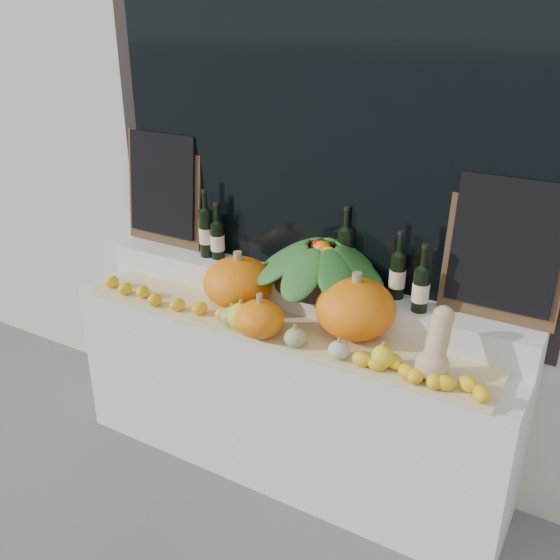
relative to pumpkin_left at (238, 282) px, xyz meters
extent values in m
cube|color=beige|center=(0.27, 0.75, 1.22)|extent=(7.00, 0.90, 4.50)
cube|color=black|center=(0.27, 0.30, 0.87)|extent=(2.40, 0.04, 2.10)
cube|color=black|center=(0.27, 0.27, 0.87)|extent=(2.20, 0.02, 2.00)
cube|color=silver|center=(0.27, 0.03, -0.59)|extent=(2.30, 0.55, 0.88)
cube|color=silver|center=(0.27, 0.18, -0.07)|extent=(2.30, 0.25, 0.16)
cube|color=tan|center=(0.27, -0.10, -0.14)|extent=(2.10, 0.32, 0.02)
ellipsoid|color=orange|center=(0.00, 0.00, 0.00)|extent=(0.41, 0.41, 0.25)
ellipsoid|color=orange|center=(0.63, 0.00, 0.01)|extent=(0.48, 0.48, 0.27)
ellipsoid|color=orange|center=(0.26, -0.22, -0.04)|extent=(0.25, 0.25, 0.17)
ellipsoid|color=tan|center=(1.05, -0.17, -0.06)|extent=(0.14, 0.14, 0.13)
cylinder|color=tan|center=(1.05, -0.12, 0.05)|extent=(0.09, 0.14, 0.18)
sphere|color=tan|center=(1.05, -0.08, 0.12)|extent=(0.09, 0.09, 0.09)
ellipsoid|color=#316E21|center=(0.45, -0.22, -0.08)|extent=(0.10, 0.10, 0.09)
cylinder|color=#8F814E|center=(0.45, -0.22, -0.03)|extent=(0.02, 0.02, 0.02)
ellipsoid|color=#316E21|center=(0.10, -0.21, -0.07)|extent=(0.11, 0.11, 0.10)
cylinder|color=#8F814E|center=(0.10, -0.21, -0.01)|extent=(0.02, 0.02, 0.02)
ellipsoid|color=beige|center=(0.27, -0.22, -0.09)|extent=(0.08, 0.08, 0.07)
cylinder|color=#8F814E|center=(0.27, -0.22, -0.05)|extent=(0.02, 0.02, 0.02)
ellipsoid|color=yellow|center=(0.16, -0.22, -0.05)|extent=(0.13, 0.13, 0.14)
cylinder|color=#8F814E|center=(0.16, -0.22, 0.03)|extent=(0.02, 0.02, 0.02)
ellipsoid|color=beige|center=(0.66, -0.22, -0.08)|extent=(0.09, 0.09, 0.08)
cylinder|color=#8F814E|center=(0.66, -0.22, -0.03)|extent=(0.02, 0.02, 0.02)
ellipsoid|color=yellow|center=(0.85, -0.19, -0.07)|extent=(0.10, 0.10, 0.10)
cylinder|color=#8F814E|center=(0.85, -0.19, -0.01)|extent=(0.02, 0.02, 0.02)
cylinder|color=black|center=(0.38, 0.16, 0.07)|extent=(0.45, 0.45, 0.11)
cylinder|color=black|center=(-0.32, 0.18, 0.14)|extent=(0.07, 0.07, 0.26)
cylinder|color=black|center=(-0.32, 0.18, 0.32)|extent=(0.03, 0.03, 0.10)
cylinder|color=beige|center=(-0.32, 0.18, 0.13)|extent=(0.08, 0.08, 0.08)
cylinder|color=black|center=(-0.32, 0.18, 0.38)|extent=(0.03, 0.03, 0.02)
cylinder|color=black|center=(-0.26, 0.19, 0.11)|extent=(0.07, 0.07, 0.20)
cylinder|color=black|center=(-0.26, 0.19, 0.26)|extent=(0.03, 0.03, 0.10)
cylinder|color=beige|center=(-0.26, 0.19, 0.10)|extent=(0.08, 0.08, 0.08)
cylinder|color=black|center=(-0.26, 0.19, 0.31)|extent=(0.03, 0.03, 0.02)
cylinder|color=black|center=(0.46, 0.25, 0.15)|extent=(0.08, 0.08, 0.27)
cylinder|color=black|center=(0.46, 0.25, 0.33)|extent=(0.03, 0.03, 0.10)
cylinder|color=beige|center=(0.46, 0.25, 0.14)|extent=(0.08, 0.08, 0.08)
cylinder|color=black|center=(0.46, 0.25, 0.39)|extent=(0.03, 0.03, 0.02)
cylinder|color=black|center=(0.74, 0.21, 0.12)|extent=(0.07, 0.07, 0.21)
cylinder|color=black|center=(0.74, 0.21, 0.28)|extent=(0.03, 0.03, 0.10)
cylinder|color=beige|center=(0.74, 0.21, 0.11)|extent=(0.08, 0.08, 0.08)
cylinder|color=black|center=(0.74, 0.21, 0.33)|extent=(0.03, 0.03, 0.02)
cylinder|color=black|center=(0.88, 0.13, 0.11)|extent=(0.07, 0.07, 0.20)
cylinder|color=black|center=(0.88, 0.13, 0.26)|extent=(0.03, 0.03, 0.10)
cylinder|color=beige|center=(0.88, 0.13, 0.10)|extent=(0.08, 0.08, 0.08)
cylinder|color=black|center=(0.88, 0.13, 0.32)|extent=(0.03, 0.03, 0.02)
cube|color=#4C331E|center=(-0.65, 0.25, 0.32)|extent=(0.50, 0.08, 0.62)
cube|color=black|center=(-0.65, 0.23, 0.35)|extent=(0.44, 0.08, 0.56)
cube|color=#4C331E|center=(1.19, 0.25, 0.32)|extent=(0.50, 0.08, 0.62)
cube|color=black|center=(1.19, 0.23, 0.35)|extent=(0.44, 0.08, 0.56)
camera|label=1|loc=(1.61, -2.33, 1.27)|focal=40.00mm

